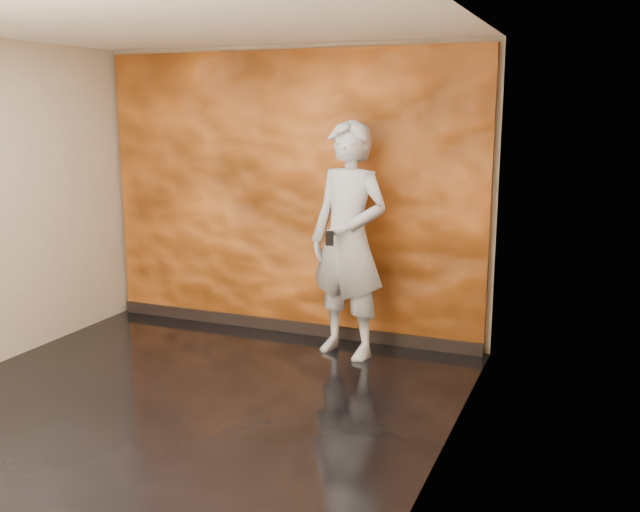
{
  "coord_description": "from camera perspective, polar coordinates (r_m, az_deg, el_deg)",
  "views": [
    {
      "loc": [
        2.89,
        -4.34,
        2.2
      ],
      "look_at": [
        0.72,
        1.01,
        1.01
      ],
      "focal_mm": 40.0,
      "sensor_mm": 36.0,
      "label": 1
    }
  ],
  "objects": [
    {
      "name": "baseboard",
      "position": [
        7.22,
        -2.58,
        -5.62
      ],
      "size": [
        3.9,
        0.04,
        0.12
      ],
      "primitive_type": "cube",
      "color": "black",
      "rests_on": "ground"
    },
    {
      "name": "man",
      "position": [
        6.34,
        2.31,
        1.24
      ],
      "size": [
        0.88,
        0.7,
        2.11
      ],
      "primitive_type": "imported",
      "rotation": [
        0.0,
        0.0,
        -0.28
      ],
      "color": "#91969E",
      "rests_on": "ground"
    },
    {
      "name": "phone",
      "position": [
        6.1,
        0.77,
        1.42
      ],
      "size": [
        0.07,
        0.03,
        0.13
      ],
      "primitive_type": "cube",
      "rotation": [
        0.0,
        0.0,
        0.25
      ],
      "color": "black",
      "rests_on": "man"
    },
    {
      "name": "feature_wall",
      "position": [
        6.98,
        -2.54,
        4.88
      ],
      "size": [
        3.9,
        0.06,
        2.75
      ],
      "primitive_type": "cube",
      "color": "orange",
      "rests_on": "ground"
    },
    {
      "name": "room",
      "position": [
        5.27,
        -11.44,
        2.68
      ],
      "size": [
        4.02,
        4.02,
        2.81
      ],
      "color": "black",
      "rests_on": "ground"
    }
  ]
}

